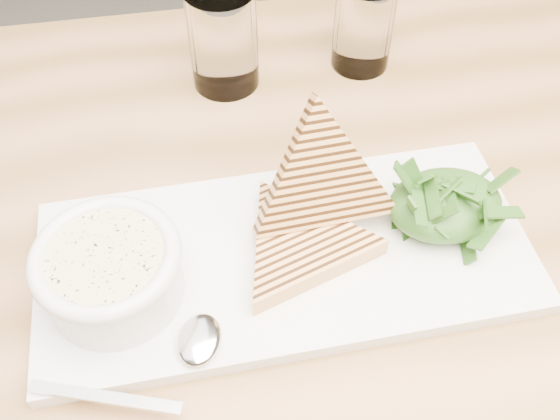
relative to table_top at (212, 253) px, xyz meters
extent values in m
cube|color=#A57048|center=(0.00, 0.00, 0.00)|extent=(1.22, 0.87, 0.04)
cylinder|color=#A57048|center=(0.53, 0.34, -0.38)|extent=(0.06, 0.06, 0.73)
cube|color=silver|center=(0.06, -0.04, 0.03)|extent=(0.45, 0.23, 0.01)
cylinder|color=silver|center=(-0.09, -0.04, 0.06)|extent=(0.11, 0.11, 0.05)
cylinder|color=beige|center=(-0.09, -0.04, 0.09)|extent=(0.10, 0.10, 0.01)
torus|color=silver|center=(-0.09, -0.04, 0.09)|extent=(0.12, 0.12, 0.01)
ellipsoid|color=#19450F|center=(0.21, -0.04, 0.06)|extent=(0.11, 0.08, 0.04)
ellipsoid|color=silver|center=(-0.03, -0.11, 0.04)|extent=(0.05, 0.06, 0.01)
cube|color=silver|center=(-0.10, -0.14, 0.04)|extent=(0.11, 0.06, 0.00)
cylinder|color=white|center=(0.06, 0.22, 0.08)|extent=(0.08, 0.08, 0.12)
cylinder|color=white|center=(0.22, 0.22, 0.07)|extent=(0.07, 0.07, 0.10)
camera|label=1|loc=(-0.02, -0.35, 0.49)|focal=40.00mm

